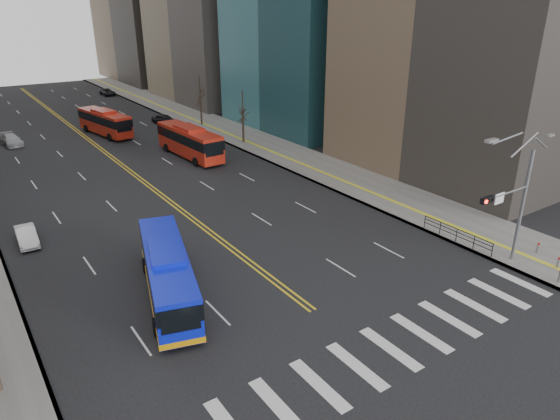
% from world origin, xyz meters
% --- Properties ---
extents(ground, '(220.00, 220.00, 0.00)m').
position_xyz_m(ground, '(0.00, 0.00, 0.00)').
color(ground, black).
extents(sidewalk_right, '(7.00, 130.00, 0.15)m').
position_xyz_m(sidewalk_right, '(17.50, 45.00, 0.07)').
color(sidewalk_right, slate).
rests_on(sidewalk_right, ground).
extents(crosswalk, '(26.70, 4.00, 0.01)m').
position_xyz_m(crosswalk, '(0.00, 0.00, 0.01)').
color(crosswalk, silver).
rests_on(crosswalk, ground).
extents(centerline, '(0.55, 100.00, 0.01)m').
position_xyz_m(centerline, '(0.00, 55.00, 0.01)').
color(centerline, gold).
rests_on(centerline, ground).
extents(signal_mast, '(5.37, 0.37, 9.39)m').
position_xyz_m(signal_mast, '(13.77, 2.00, 4.86)').
color(signal_mast, gray).
rests_on(signal_mast, ground).
extents(pedestrian_railing, '(0.06, 6.06, 1.02)m').
position_xyz_m(pedestrian_railing, '(14.30, 6.00, 0.82)').
color(pedestrian_railing, black).
rests_on(pedestrian_railing, sidewalk_right).
extents(bollards, '(2.87, 3.17, 0.78)m').
position_xyz_m(bollards, '(16.27, -0.17, 0.55)').
color(bollards, gray).
rests_on(bollards, sidewalk_right).
extents(street_trees, '(35.20, 47.20, 7.60)m').
position_xyz_m(street_trees, '(-7.18, 34.55, 4.87)').
color(street_trees, '#31251E').
rests_on(street_trees, ground).
extents(blue_bus, '(5.40, 11.47, 3.29)m').
position_xyz_m(blue_bus, '(-6.29, 11.18, 1.73)').
color(blue_bus, '#0D1BCF').
rests_on(blue_bus, ground).
extents(red_bus_near, '(3.30, 11.49, 3.60)m').
position_xyz_m(red_bus_near, '(7.69, 38.11, 2.00)').
color(red_bus_near, '#B52213').
rests_on(red_bus_near, ground).
extents(red_bus_far, '(4.32, 11.02, 3.42)m').
position_xyz_m(red_bus_far, '(2.75, 54.31, 1.91)').
color(red_bus_far, '#B52213').
rests_on(red_bus_far, ground).
extents(car_white, '(1.47, 3.85, 1.25)m').
position_xyz_m(car_white, '(-12.14, 24.07, 0.63)').
color(car_white, silver).
rests_on(car_white, ground).
extents(car_dark_mid, '(3.14, 4.65, 1.47)m').
position_xyz_m(car_dark_mid, '(11.84, 55.84, 0.74)').
color(car_dark_mid, black).
rests_on(car_dark_mid, ground).
extents(car_silver, '(2.47, 4.93, 1.38)m').
position_xyz_m(car_silver, '(-8.73, 55.56, 0.69)').
color(car_silver, gray).
rests_on(car_silver, ground).
extents(car_dark_far, '(2.18, 4.50, 1.23)m').
position_xyz_m(car_dark_far, '(12.50, 86.03, 0.62)').
color(car_dark_far, black).
rests_on(car_dark_far, ground).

